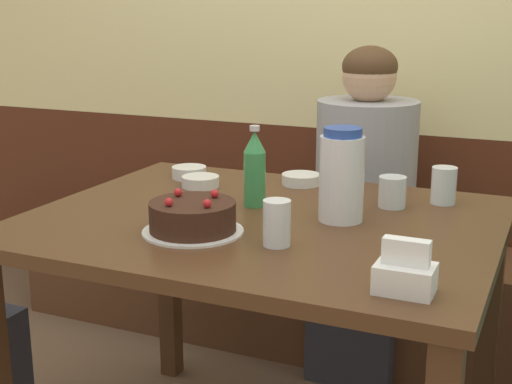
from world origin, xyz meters
TOP-DOWN VIEW (x-y plane):
  - back_wall at (0.00, 1.05)m, footprint 4.80×0.04m
  - bench_seat at (0.00, 0.83)m, footprint 2.75×0.38m
  - dining_table at (0.00, 0.00)m, footprint 1.17×0.94m
  - birthday_cake at (-0.10, -0.18)m, footprint 0.24×0.24m
  - water_pitcher at (0.19, 0.05)m, footprint 0.11×0.11m
  - soju_bottle at (-0.06, 0.09)m, footprint 0.06×0.06m
  - napkin_holder at (0.44, -0.35)m, footprint 0.11×0.08m
  - bowl_soup_white at (-0.29, 0.22)m, footprint 0.11×0.11m
  - bowl_rice_small at (-0.38, 0.30)m, footprint 0.11×0.11m
  - bowl_side_dish at (-0.03, 0.36)m, footprint 0.12×0.12m
  - glass_water_tall at (0.40, 0.32)m, footprint 0.07×0.07m
  - glass_tumbler_short at (0.12, -0.19)m, footprint 0.06×0.06m
  - glass_shot_small at (0.28, 0.23)m, footprint 0.07×0.07m
  - person_pale_blue_shirt at (0.07, 0.73)m, footprint 0.34×0.34m

SIDE VIEW (x-z plane):
  - bench_seat at x=0.00m, z-range 0.00..0.44m
  - person_pale_blue_shirt at x=0.07m, z-range -0.02..1.14m
  - dining_table at x=0.00m, z-range 0.28..1.05m
  - bowl_side_dish at x=-0.03m, z-range 0.77..0.80m
  - bowl_soup_white at x=-0.29m, z-range 0.77..0.80m
  - bowl_rice_small at x=-0.38m, z-range 0.77..0.80m
  - birthday_cake at x=-0.10m, z-range 0.76..0.85m
  - napkin_holder at x=0.44m, z-range 0.75..0.86m
  - glass_shot_small at x=0.28m, z-range 0.77..0.85m
  - glass_water_tall at x=0.40m, z-range 0.77..0.87m
  - glass_tumbler_short at x=0.12m, z-range 0.77..0.87m
  - soju_bottle at x=-0.06m, z-range 0.76..0.98m
  - water_pitcher at x=0.19m, z-range 0.76..1.00m
  - back_wall at x=0.00m, z-range 0.00..2.50m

